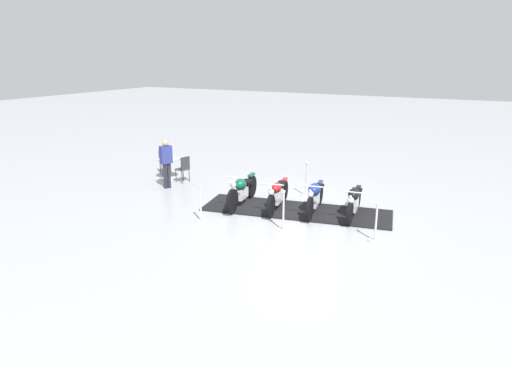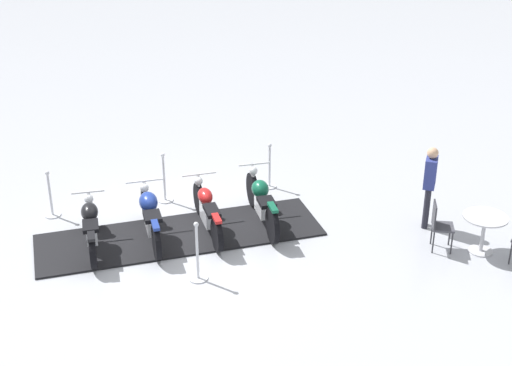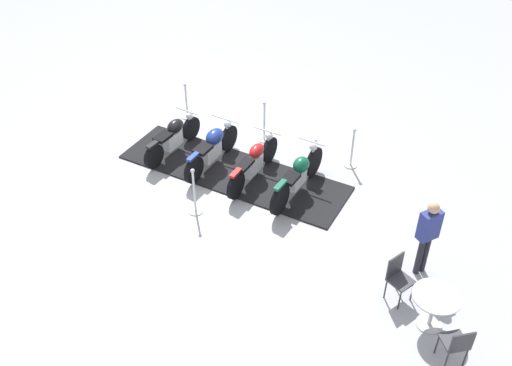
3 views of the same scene
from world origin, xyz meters
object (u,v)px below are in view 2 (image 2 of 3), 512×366
object	(u,v)px
stanchion_left_mid	(198,262)
stanchion_right_rear	(51,202)
stanchion_right_mid	(165,186)
bystander_person	(430,180)
motorcycle_maroon	(207,209)
cafe_table	(484,225)
motorcycle_black	(91,225)
motorcycle_forest	(261,200)
cafe_chair_near_table	(439,223)
motorcycle_navy	(150,214)
stanchion_right_front	(269,173)

from	to	relation	value
stanchion_left_mid	stanchion_right_rear	bearing A→B (deg)	-43.08
stanchion_right_rear	stanchion_right_mid	size ratio (longest dim) A/B	0.91
stanchion_right_rear	bystander_person	bearing A→B (deg)	170.32
motorcycle_maroon	bystander_person	xyz separation A→B (m)	(-4.39, 0.28, 0.54)
stanchion_right_rear	cafe_table	distance (m)	8.65
motorcycle_maroon	bystander_person	distance (m)	4.43
stanchion_right_rear	motorcycle_black	bearing A→B (deg)	124.04
motorcycle_black	stanchion_right_mid	bearing A→B (deg)	-43.36
motorcycle_forest	cafe_table	world-z (taller)	motorcycle_forest
cafe_chair_near_table	motorcycle_maroon	bearing A→B (deg)	178.39
motorcycle_forest	motorcycle_black	distance (m)	3.39
motorcycle_navy	stanchion_right_front	xyz separation A→B (m)	(-2.60, -2.08, -0.19)
motorcycle_navy	stanchion_right_mid	world-z (taller)	stanchion_right_mid
motorcycle_black	stanchion_right_front	distance (m)	4.36
motorcycle_navy	stanchion_right_rear	world-z (taller)	stanchion_right_rear
motorcycle_black	motorcycle_maroon	bearing A→B (deg)	-86.43
motorcycle_navy	stanchion_right_mid	bearing A→B (deg)	-18.37
stanchion_right_mid	stanchion_left_mid	distance (m)	3.23
motorcycle_forest	stanchion_right_front	world-z (taller)	motorcycle_forest
motorcycle_navy	bystander_person	size ratio (longest dim) A/B	1.26
motorcycle_forest	bystander_person	size ratio (longest dim) A/B	1.35
motorcycle_forest	stanchion_left_mid	bearing A→B (deg)	137.07
motorcycle_black	bystander_person	size ratio (longest dim) A/B	1.20
motorcycle_forest	cafe_chair_near_table	bearing A→B (deg)	-120.99
stanchion_right_mid	stanchion_right_front	world-z (taller)	stanchion_right_mid
cafe_table	motorcycle_navy	bearing A→B (deg)	-10.55
motorcycle_maroon	stanchion_right_front	xyz separation A→B (m)	(-1.49, -1.89, -0.14)
stanchion_right_mid	stanchion_left_mid	bearing A→B (deg)	100.61
stanchion_right_rear	stanchion_left_mid	bearing A→B (deg)	136.92
motorcycle_navy	motorcycle_black	size ratio (longest dim) A/B	1.05
bystander_person	stanchion_left_mid	bearing A→B (deg)	40.77
stanchion_right_rear	bystander_person	size ratio (longest dim) A/B	0.59
motorcycle_forest	motorcycle_black	bearing A→B (deg)	92.77
stanchion_right_mid	cafe_chair_near_table	world-z (taller)	stanchion_right_mid
motorcycle_maroon	motorcycle_black	size ratio (longest dim) A/B	1.08
stanchion_left_mid	bystander_person	distance (m)	4.91
motorcycle_maroon	bystander_person	size ratio (longest dim) A/B	1.30
motorcycle_navy	motorcycle_black	distance (m)	1.13
motorcycle_black	stanchion_left_mid	world-z (taller)	stanchion_left_mid
cafe_chair_near_table	motorcycle_black	bearing A→B (deg)	-173.10
cafe_chair_near_table	motorcycle_navy	bearing A→B (deg)	-176.66
motorcycle_maroon	stanchion_left_mid	world-z (taller)	stanchion_left_mid
motorcycle_navy	stanchion_right_front	size ratio (longest dim) A/B	2.05
motorcycle_navy	stanchion_left_mid	distance (m)	1.77
motorcycle_maroon	motorcycle_black	world-z (taller)	motorcycle_maroon
motorcycle_black	stanchion_right_rear	bearing A→B (deg)	27.08
stanchion_right_front	motorcycle_forest	bearing A→B (deg)	77.30
motorcycle_maroon	bystander_person	world-z (taller)	bystander_person
motorcycle_black	stanchion_right_front	bearing A→B (deg)	-65.16
motorcycle_black	stanchion_right_rear	world-z (taller)	stanchion_right_rear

